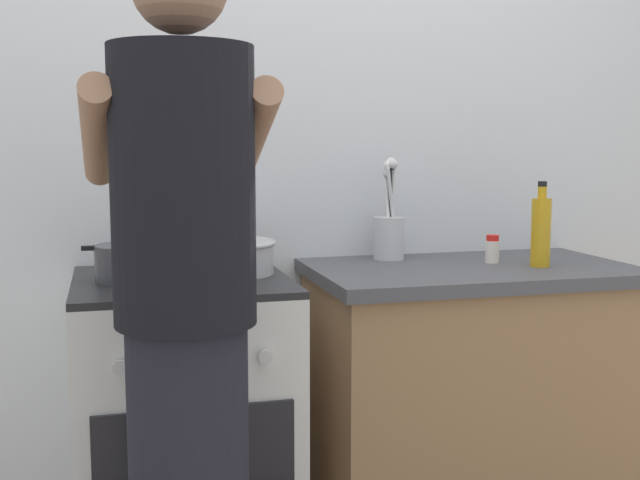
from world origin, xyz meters
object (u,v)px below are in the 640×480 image
at_px(spice_bottle, 492,249).
at_px(oil_bottle, 541,231).
at_px(utensil_crock, 389,227).
at_px(stove_range, 185,431).
at_px(pot, 130,263).
at_px(mixing_bowl, 228,256).
at_px(person, 187,341).

height_order(spice_bottle, oil_bottle, oil_bottle).
bearing_deg(utensil_crock, stove_range, -164.03).
xyz_separation_m(pot, oil_bottle, (1.24, -0.06, 0.06)).
relative_size(stove_range, utensil_crock, 2.69).
relative_size(pot, mixing_bowl, 0.92).
bearing_deg(utensil_crock, pot, -165.99).
bearing_deg(person, spice_bottle, 30.57).
distance_m(utensil_crock, spice_bottle, 0.34).
distance_m(mixing_bowl, person, 0.65).
height_order(stove_range, spice_bottle, spice_bottle).
bearing_deg(person, stove_range, 85.81).
bearing_deg(spice_bottle, pot, -177.58).
distance_m(pot, mixing_bowl, 0.29).
bearing_deg(stove_range, oil_bottle, -3.71).
distance_m(pot, oil_bottle, 1.24).
bearing_deg(person, pot, 99.93).
relative_size(stove_range, mixing_bowl, 3.19).
relative_size(stove_range, spice_bottle, 10.10).
xyz_separation_m(mixing_bowl, oil_bottle, (0.96, -0.12, 0.06)).
distance_m(stove_range, oil_bottle, 1.23).
distance_m(stove_range, mixing_bowl, 0.52).
bearing_deg(pot, spice_bottle, 2.42).
height_order(stove_range, pot, pot).
bearing_deg(oil_bottle, mixing_bowl, 172.98).
distance_m(oil_bottle, person, 1.25).
relative_size(utensil_crock, oil_bottle, 1.27).
xyz_separation_m(stove_range, utensil_crock, (0.70, 0.20, 0.56)).
relative_size(stove_range, person, 0.53).
height_order(stove_range, oil_bottle, oil_bottle).
bearing_deg(oil_bottle, person, -156.29).
height_order(oil_bottle, person, person).
height_order(pot, utensil_crock, utensil_crock).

